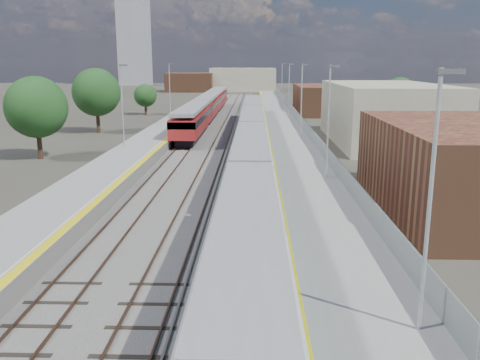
{
  "coord_description": "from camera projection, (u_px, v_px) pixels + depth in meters",
  "views": [
    {
      "loc": [
        1.75,
        -11.66,
        8.64
      ],
      "look_at": [
        0.94,
        16.12,
        2.2
      ],
      "focal_mm": 38.0,
      "sensor_mm": 36.0,
      "label": 1
    }
  ],
  "objects": [
    {
      "name": "red_train",
      "position": [
        208.0,
        106.0,
        78.22
      ],
      "size": [
        2.85,
        57.87,
        3.6
      ],
      "color": "black",
      "rests_on": "ground"
    },
    {
      "name": "tracks",
      "position": [
        229.0,
        130.0,
        66.13
      ],
      "size": [
        8.96,
        160.0,
        0.17
      ],
      "color": "#4C3323",
      "rests_on": "ground"
    },
    {
      "name": "tree_c",
      "position": [
        145.0,
        96.0,
        85.3
      ],
      "size": [
        3.8,
        3.8,
        5.15
      ],
      "color": "#382619",
      "rests_on": "ground"
    },
    {
      "name": "ground",
      "position": [
        240.0,
        135.0,
        62.04
      ],
      "size": [
        320.0,
        320.0,
        0.0
      ],
      "primitive_type": "plane",
      "color": "#47443A",
      "rests_on": "ground"
    },
    {
      "name": "platform_left",
      "position": [
        170.0,
        128.0,
        64.61
      ],
      "size": [
        4.3,
        155.0,
        8.52
      ],
      "color": "slate",
      "rests_on": "ground"
    },
    {
      "name": "green_train",
      "position": [
        252.0,
        138.0,
        45.09
      ],
      "size": [
        2.68,
        74.67,
        2.95
      ],
      "color": "black",
      "rests_on": "ground"
    },
    {
      "name": "ballast_bed",
      "position": [
        223.0,
        132.0,
        64.53
      ],
      "size": [
        10.5,
        155.0,
        0.06
      ],
      "primitive_type": "cube",
      "color": "#565451",
      "rests_on": "ground"
    },
    {
      "name": "tree_d",
      "position": [
        399.0,
        94.0,
        74.83
      ],
      "size": [
        4.84,
        4.84,
        6.56
      ],
      "color": "#382619",
      "rests_on": "ground"
    },
    {
      "name": "tree_a",
      "position": [
        36.0,
        107.0,
        45.59
      ],
      "size": [
        5.53,
        5.53,
        7.5
      ],
      "color": "#382619",
      "rests_on": "ground"
    },
    {
      "name": "platform_right",
      "position": [
        283.0,
        128.0,
        64.2
      ],
      "size": [
        4.7,
        155.0,
        8.52
      ],
      "color": "slate",
      "rests_on": "ground"
    },
    {
      "name": "buildings",
      "position": [
        187.0,
        55.0,
        146.42
      ],
      "size": [
        72.0,
        185.5,
        40.0
      ],
      "color": "brown",
      "rests_on": "ground"
    },
    {
      "name": "tree_b",
      "position": [
        96.0,
        92.0,
        62.91
      ],
      "size": [
        5.91,
        5.91,
        8.01
      ],
      "color": "#382619",
      "rests_on": "ground"
    }
  ]
}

